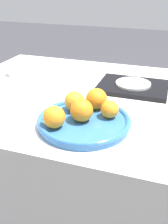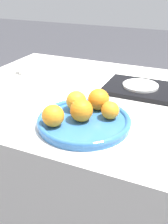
# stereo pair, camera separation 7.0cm
# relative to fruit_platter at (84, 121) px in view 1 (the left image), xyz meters

# --- Properties ---
(ground_plane) EXTENTS (12.00, 12.00, 0.00)m
(ground_plane) POSITION_rel_fruit_platter_xyz_m (0.09, 0.26, -0.74)
(ground_plane) COLOR #38383D
(table) EXTENTS (1.56, 0.94, 0.72)m
(table) POSITION_rel_fruit_platter_xyz_m (0.09, 0.26, -0.38)
(table) COLOR silver
(table) RESTS_ON ground_plane
(fruit_platter) EXTENTS (0.32, 0.32, 0.03)m
(fruit_platter) POSITION_rel_fruit_platter_xyz_m (0.00, 0.00, 0.00)
(fruit_platter) COLOR #336BAD
(fruit_platter) RESTS_ON table
(orange_0) EXTENTS (0.08, 0.08, 0.08)m
(orange_0) POSITION_rel_fruit_platter_xyz_m (-0.01, -0.01, 0.04)
(orange_0) COLOR orange
(orange_0) RESTS_ON fruit_platter
(orange_1) EXTENTS (0.06, 0.06, 0.06)m
(orange_1) POSITION_rel_fruit_platter_xyz_m (0.08, 0.04, 0.04)
(orange_1) COLOR orange
(orange_1) RESTS_ON fruit_platter
(orange_2) EXTENTS (0.07, 0.07, 0.07)m
(orange_2) POSITION_rel_fruit_platter_xyz_m (-0.05, 0.05, 0.04)
(orange_2) COLOR orange
(orange_2) RESTS_ON fruit_platter
(orange_3) EXTENTS (0.08, 0.08, 0.08)m
(orange_3) POSITION_rel_fruit_platter_xyz_m (0.02, 0.09, 0.04)
(orange_3) COLOR orange
(orange_3) RESTS_ON fruit_platter
(orange_4) EXTENTS (0.07, 0.07, 0.07)m
(orange_4) POSITION_rel_fruit_platter_xyz_m (-0.07, -0.08, 0.04)
(orange_4) COLOR orange
(orange_4) RESTS_ON fruit_platter
(serving_tray) EXTENTS (0.31, 0.23, 0.02)m
(serving_tray) POSITION_rel_fruit_platter_xyz_m (0.10, 0.38, -0.01)
(serving_tray) COLOR black
(serving_tray) RESTS_ON table
(side_plate) EXTENTS (0.16, 0.16, 0.01)m
(side_plate) POSITION_rel_fruit_platter_xyz_m (0.10, 0.38, 0.01)
(side_plate) COLOR silver
(side_plate) RESTS_ON serving_tray
(cup_2) EXTENTS (0.07, 0.07, 0.06)m
(cup_2) POSITION_rel_fruit_platter_xyz_m (-0.50, 0.37, 0.02)
(cup_2) COLOR white
(cup_2) RESTS_ON table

